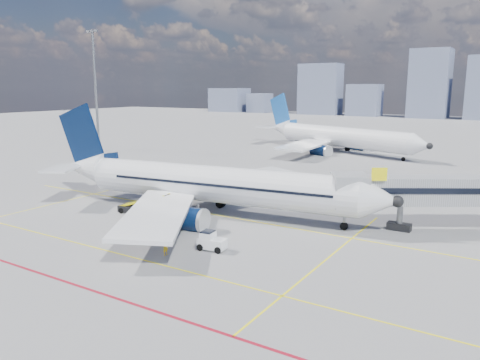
% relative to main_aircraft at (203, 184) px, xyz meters
% --- Properties ---
extents(ground, '(420.00, 420.00, 0.00)m').
position_rel_main_aircraft_xyz_m(ground, '(2.67, -8.12, -3.22)').
color(ground, gray).
rests_on(ground, ground).
extents(apron_markings, '(90.00, 35.12, 0.01)m').
position_rel_main_aircraft_xyz_m(apron_markings, '(2.09, -12.03, -3.21)').
color(apron_markings, yellow).
rests_on(apron_markings, ground).
extents(floodlight_mast_nw, '(3.20, 0.61, 25.45)m').
position_rel_main_aircraft_xyz_m(floodlight_mast_nw, '(-52.33, 31.88, 10.37)').
color(floodlight_mast_nw, slate).
rests_on(floodlight_mast_nw, ground).
extents(distant_skyline, '(247.15, 15.19, 29.74)m').
position_rel_main_aircraft_xyz_m(distant_skyline, '(6.22, 181.88, 8.40)').
color(distant_skyline, slate).
rests_on(distant_skyline, ground).
extents(main_aircraft, '(40.32, 35.04, 11.81)m').
position_rel_main_aircraft_xyz_m(main_aircraft, '(0.00, 0.00, 0.00)').
color(main_aircraft, white).
rests_on(main_aircraft, ground).
extents(second_aircraft, '(41.35, 35.09, 12.54)m').
position_rel_main_aircraft_xyz_m(second_aircraft, '(-5.22, 54.44, -0.00)').
color(second_aircraft, white).
rests_on(second_aircraft, ground).
extents(baggage_tug, '(2.45, 1.65, 1.61)m').
position_rel_main_aircraft_xyz_m(baggage_tug, '(7.56, -9.32, -2.45)').
color(baggage_tug, white).
rests_on(baggage_tug, ground).
extents(cargo_dolly, '(3.84, 2.70, 1.93)m').
position_rel_main_aircraft_xyz_m(cargo_dolly, '(1.16, -8.73, -2.16)').
color(cargo_dolly, black).
rests_on(cargo_dolly, ground).
extents(belt_loader, '(6.23, 2.14, 2.50)m').
position_rel_main_aircraft_xyz_m(belt_loader, '(-5.68, -4.10, -2.57)').
color(belt_loader, black).
rests_on(belt_loader, ground).
extents(ramp_worker, '(0.37, 0.55, 1.50)m').
position_rel_main_aircraft_xyz_m(ramp_worker, '(5.16, -12.30, -2.47)').
color(ramp_worker, yellow).
rests_on(ramp_worker, ground).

